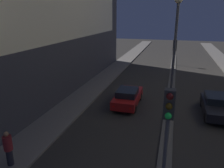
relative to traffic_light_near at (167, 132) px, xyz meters
name	(u,v)px	position (x,y,z in m)	size (l,w,h in m)	color
median_strip	(171,88)	(0.00, 15.77, -3.70)	(0.72, 38.42, 0.12)	#56544F
traffic_light_near	(167,132)	(0.00, 0.00, 0.00)	(0.32, 0.42, 4.99)	#4C4C51
traffic_light_mid	(174,56)	(0.00, 13.26, 0.00)	(0.32, 0.42, 4.99)	#4C4C51
traffic_light_far	(176,39)	(0.00, 27.00, 0.00)	(0.32, 0.42, 4.99)	#4C4C51
street_lamp	(175,47)	(0.00, 7.66, 1.51)	(0.46, 0.46, 8.07)	#4C4C51
car_left_lane	(128,97)	(-3.34, 10.29, -3.00)	(1.80, 4.38, 1.46)	maroon
car_right_lane	(217,105)	(3.34, 10.37, -3.01)	(1.87, 4.47, 1.45)	black
pedestrian_on_left_sidewalk	(8,148)	(-7.21, 1.19, -2.67)	(0.41, 0.41, 1.80)	black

